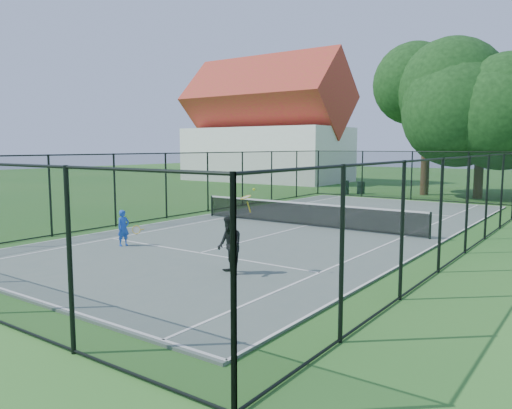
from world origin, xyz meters
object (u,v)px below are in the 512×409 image
Objects in this scene: tennis_net at (306,213)px; trash_bin_right at (361,188)px; player_blue at (124,228)px; trash_bin_left at (345,187)px; player_black at (230,245)px.

trash_bin_right is at bearing 105.50° from tennis_net.
player_blue reaches higher than tennis_net.
player_blue reaches higher than trash_bin_left.
trash_bin_right is (-4.09, 14.76, -0.14)m from tennis_net.
trash_bin_left is at bearing 95.78° from player_blue.
player_blue is at bearing -111.58° from tennis_net.
player_black is (2.32, -7.85, 0.23)m from tennis_net.
trash_bin_left is 1.10× the size of trash_bin_right.
player_black is (5.09, -0.85, 0.16)m from player_blue.
player_blue is 5.16m from player_black.
player_black is at bearing -74.16° from trash_bin_right.
trash_bin_right is at bearing 47.40° from trash_bin_left.
tennis_net is 8.19m from player_black.
tennis_net is 8.59× the size of player_blue.
player_blue is (2.11, -20.90, 0.17)m from trash_bin_left.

